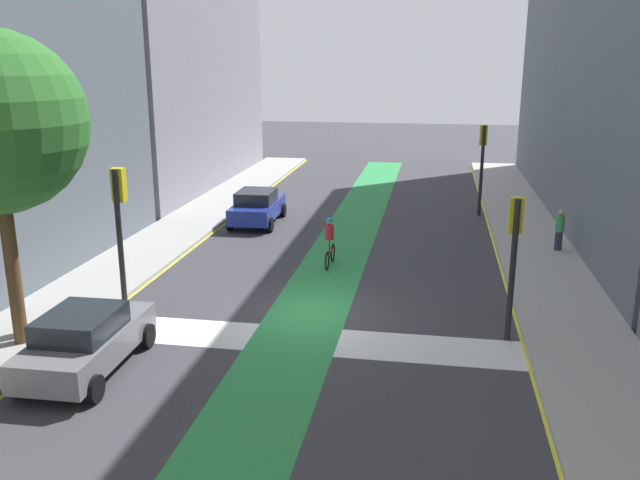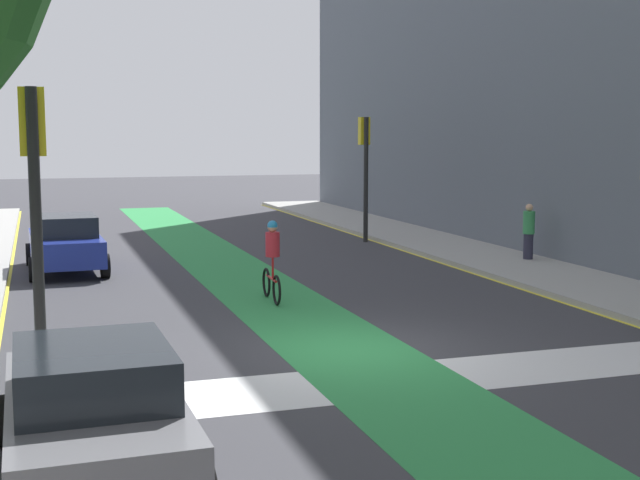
{
  "view_description": "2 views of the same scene",
  "coord_description": "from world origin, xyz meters",
  "views": [
    {
      "loc": [
        3.43,
        -18.35,
        7.41
      ],
      "look_at": [
        -0.23,
        2.72,
        1.52
      ],
      "focal_mm": 37.41,
      "sensor_mm": 36.0,
      "label": 1
    },
    {
      "loc": [
        -5.2,
        -14.17,
        3.84
      ],
      "look_at": [
        -0.08,
        1.56,
        1.77
      ],
      "focal_mm": 49.05,
      "sensor_mm": 36.0,
      "label": 2
    }
  ],
  "objects": [
    {
      "name": "car_grey_left_near",
      "position": [
        -4.71,
        -4.67,
        0.8
      ],
      "size": [
        2.09,
        4.23,
        1.57
      ],
      "color": "slate",
      "rests_on": "ground_plane"
    },
    {
      "name": "crosswalk_band",
      "position": [
        0.0,
        -2.0,
        0.0
      ],
      "size": [
        12.0,
        1.8,
        0.01
      ],
      "primitive_type": "cube",
      "color": "silver",
      "rests_on": "ground_plane"
    },
    {
      "name": "traffic_signal_far_right",
      "position": [
        5.65,
        14.15,
        3.02
      ],
      "size": [
        0.35,
        0.52,
        4.31
      ],
      "color": "black",
      "rests_on": "ground_plane"
    },
    {
      "name": "ground_plane",
      "position": [
        0.0,
        0.0,
        0.0
      ],
      "size": [
        120.0,
        120.0,
        0.0
      ],
      "primitive_type": "plane",
      "color": "#38383D"
    },
    {
      "name": "cyclist_in_lane",
      "position": [
        -0.21,
        4.66,
        0.97
      ],
      "size": [
        0.32,
        1.73,
        1.86
      ],
      "color": "black",
      "rests_on": "ground_plane"
    },
    {
      "name": "traffic_signal_near_left",
      "position": [
        -5.22,
        -1.39,
        3.11
      ],
      "size": [
        0.35,
        0.52,
        4.44
      ],
      "color": "black",
      "rests_on": "ground_plane"
    },
    {
      "name": "curb_stripe_right",
      "position": [
        6.0,
        0.0,
        0.01
      ],
      "size": [
        0.16,
        60.0,
        0.01
      ],
      "primitive_type": "cube",
      "color": "yellow",
      "rests_on": "ground_plane"
    },
    {
      "name": "bike_lane_paint",
      "position": [
        -0.12,
        0.0,
        0.0
      ],
      "size": [
        2.4,
        60.0,
        0.01
      ],
      "primitive_type": "cube",
      "color": "#2D8C47",
      "rests_on": "ground_plane"
    },
    {
      "name": "pedestrian_sidewalk_right_a",
      "position": [
        8.3,
        7.8,
        0.96
      ],
      "size": [
        0.34,
        0.34,
        1.61
      ],
      "color": "#262638",
      "rests_on": "sidewalk_right"
    },
    {
      "name": "car_blue_left_far",
      "position": [
        -4.5,
        10.51,
        0.8
      ],
      "size": [
        2.13,
        4.25,
        1.57
      ],
      "color": "navy",
      "rests_on": "ground_plane"
    }
  ]
}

